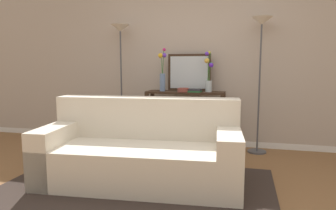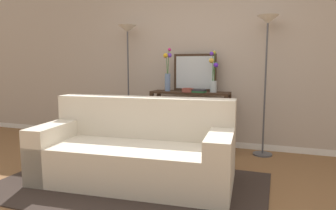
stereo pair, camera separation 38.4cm
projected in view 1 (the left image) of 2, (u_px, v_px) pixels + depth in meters
The scene contains 13 objects.
ground_plane at pixel (164, 200), 2.88m from camera, with size 16.00×16.00×0.02m, color brown.
back_wall at pixel (199, 52), 4.73m from camera, with size 12.00×0.15×2.88m.
area_rug at pixel (137, 186), 3.16m from camera, with size 2.75×1.65×0.01m.
couch at pixel (141, 153), 3.28m from camera, with size 2.13×1.09×0.88m.
console_table at pixel (185, 110), 4.55m from camera, with size 1.15×0.34×0.85m.
floor_lamp_left at pixel (121, 51), 4.70m from camera, with size 0.28×0.28×1.85m.
floor_lamp_right at pixel (261, 47), 4.20m from camera, with size 0.28×0.28×1.89m.
wall_mirror at pixel (189, 72), 4.61m from camera, with size 0.65×0.02×0.55m.
vase_tall_flowers at pixel (162, 74), 4.54m from camera, with size 0.11×0.12×0.63m.
vase_short_flowers at pixel (209, 75), 4.41m from camera, with size 0.13×0.11×0.58m.
fruit_bowl at pixel (183, 90), 4.42m from camera, with size 0.17×0.17×0.06m.
book_stack at pixel (195, 91), 4.39m from camera, with size 0.19×0.16×0.04m.
book_row_under_console at pixel (165, 143), 4.70m from camera, with size 0.32×0.17×0.13m.
Camera 1 is at (0.70, -2.65, 1.25)m, focal length 32.88 mm.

